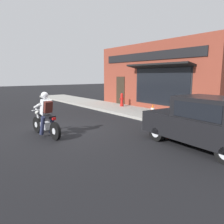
% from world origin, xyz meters
% --- Properties ---
extents(ground_plane, '(80.00, 80.00, 0.00)m').
position_xyz_m(ground_plane, '(0.00, 0.00, 0.00)').
color(ground_plane, black).
extents(sidewalk_curb, '(2.60, 22.00, 0.14)m').
position_xyz_m(sidewalk_curb, '(5.07, 3.00, 0.07)').
color(sidewalk_curb, '#9E9B93').
rests_on(sidewalk_curb, ground).
extents(storefront_building, '(1.25, 9.34, 4.20)m').
position_xyz_m(storefront_building, '(6.60, 1.55, 2.11)').
color(storefront_building, brown).
rests_on(storefront_building, ground).
extents(motorcycle_with_rider, '(0.61, 2.02, 1.62)m').
position_xyz_m(motorcycle_with_rider, '(-0.94, -0.48, 0.68)').
color(motorcycle_with_rider, black).
rests_on(motorcycle_with_rider, ground).
extents(car_hatchback, '(1.86, 3.87, 1.57)m').
position_xyz_m(car_hatchback, '(2.49, -4.64, 0.77)').
color(car_hatchback, black).
rests_on(car_hatchback, ground).
extents(trash_bin, '(0.56, 0.56, 0.98)m').
position_xyz_m(trash_bin, '(5.96, -2.61, 0.64)').
color(trash_bin, '#23512D').
rests_on(trash_bin, sidewalk_curb).
extents(traffic_cone, '(0.36, 0.36, 0.60)m').
position_xyz_m(traffic_cone, '(4.81, -0.41, 0.43)').
color(traffic_cone, black).
rests_on(traffic_cone, sidewalk_curb).
extents(fire_hydrant, '(0.36, 0.24, 0.88)m').
position_xyz_m(fire_hydrant, '(5.60, 3.09, 0.57)').
color(fire_hydrant, red).
rests_on(fire_hydrant, sidewalk_curb).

